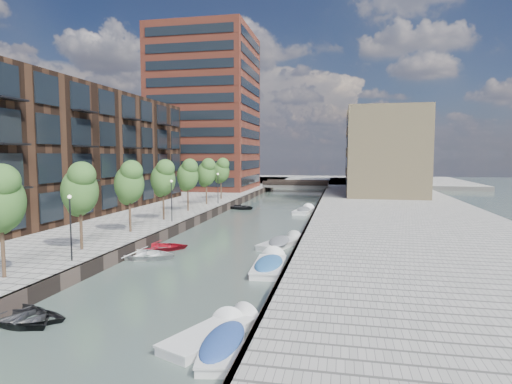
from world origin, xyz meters
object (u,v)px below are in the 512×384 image
(sloop_1, at_px, (20,321))
(tree_2, at_px, (129,182))
(sloop_4, at_px, (239,209))
(motorboat_2, at_px, (219,333))
(motorboat_3, at_px, (270,265))
(bridge, at_px, (296,185))
(sloop_3, at_px, (143,258))
(tree_1, at_px, (80,188))
(motorboat_1, at_px, (282,243))
(motorboat_4, at_px, (304,211))
(sloop_0, at_px, (25,322))
(tree_3, at_px, (163,177))
(tree_5, at_px, (206,172))
(tree_6, at_px, (221,170))
(motorboat_0, at_px, (224,341))
(tree_0, at_px, (0,198))
(sloop_2, at_px, (160,250))
(tree_4, at_px, (188,174))
(car, at_px, (356,188))

(sloop_1, bearing_deg, tree_2, 35.02)
(tree_2, relative_size, sloop_4, 1.21)
(motorboat_2, height_order, motorboat_3, motorboat_3)
(bridge, bearing_deg, sloop_3, -94.82)
(tree_1, bearing_deg, sloop_3, 31.34)
(motorboat_1, relative_size, motorboat_4, 0.99)
(sloop_3, relative_size, motorboat_1, 0.92)
(sloop_0, bearing_deg, tree_3, 3.11)
(tree_3, height_order, tree_5, same)
(tree_1, relative_size, tree_3, 1.00)
(motorboat_4, bearing_deg, tree_6, 156.73)
(sloop_4, bearing_deg, sloop_1, -156.75)
(motorboat_1, bearing_deg, tree_5, 123.63)
(motorboat_1, bearing_deg, sloop_3, -145.73)
(sloop_1, bearing_deg, motorboat_0, -69.67)
(sloop_3, xyz_separation_m, motorboat_3, (9.58, -0.90, 0.22))
(tree_0, bearing_deg, motorboat_1, 50.26)
(tree_3, distance_m, motorboat_1, 14.93)
(tree_2, xyz_separation_m, sloop_0, (3.69, -17.00, -5.31))
(sloop_2, distance_m, motorboat_0, 18.41)
(sloop_1, xyz_separation_m, motorboat_4, (9.52, 39.43, 0.22))
(tree_2, distance_m, motorboat_3, 15.20)
(tree_1, xyz_separation_m, tree_2, (0.00, 7.00, 0.00))
(tree_6, bearing_deg, tree_4, -90.00)
(sloop_0, height_order, motorboat_1, motorboat_1)
(tree_0, relative_size, tree_2, 1.00)
(motorboat_1, distance_m, motorboat_4, 20.87)
(bridge, bearing_deg, motorboat_4, -81.97)
(tree_3, height_order, sloop_0, tree_3)
(tree_1, xyz_separation_m, motorboat_4, (12.95, 29.43, -5.09))
(motorboat_0, relative_size, motorboat_1, 0.89)
(sloop_1, bearing_deg, tree_3, 31.74)
(tree_6, bearing_deg, sloop_0, -85.31)
(tree_3, bearing_deg, motorboat_2, -61.57)
(sloop_3, bearing_deg, motorboat_1, -55.43)
(bridge, xyz_separation_m, sloop_0, (-4.81, -71.00, -1.39))
(tree_3, relative_size, tree_6, 1.00)
(bridge, bearing_deg, tree_3, -100.25)
(motorboat_0, relative_size, motorboat_2, 0.97)
(tree_1, distance_m, tree_4, 21.00)
(tree_6, distance_m, sloop_0, 45.46)
(tree_2, relative_size, tree_5, 1.00)
(sloop_3, bearing_deg, sloop_2, -0.13)
(sloop_1, height_order, motorboat_1, motorboat_1)
(tree_1, distance_m, tree_6, 35.00)
(tree_4, distance_m, car, 35.77)
(tree_1, xyz_separation_m, motorboat_2, (12.79, -9.63, -5.21))
(motorboat_1, bearing_deg, motorboat_2, -90.44)
(tree_6, relative_size, sloop_4, 1.21)
(tree_0, relative_size, tree_4, 1.00)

